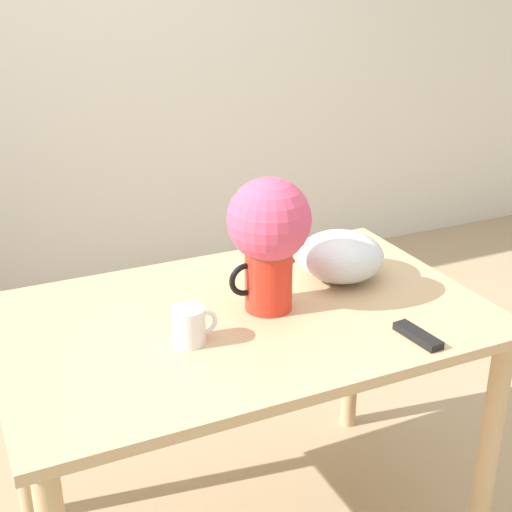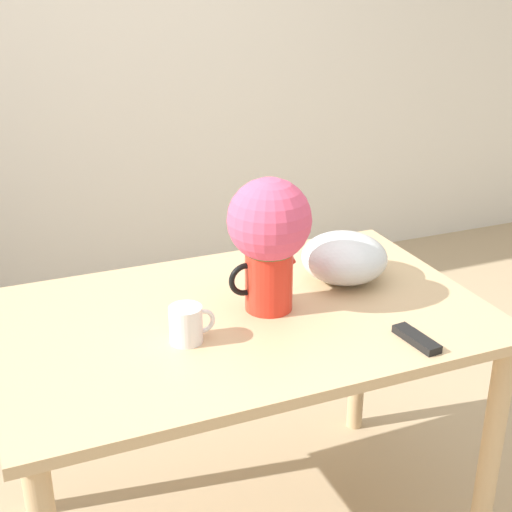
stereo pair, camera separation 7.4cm
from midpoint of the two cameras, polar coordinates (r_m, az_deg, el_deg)
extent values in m
cube|color=silver|center=(3.66, -11.92, 16.37)|extent=(8.00, 0.05, 2.60)
cube|color=tan|center=(1.96, 0.07, -4.98)|extent=(1.32, 0.85, 0.03)
cylinder|color=tan|center=(2.20, 19.14, -15.09)|extent=(0.06, 0.06, 0.76)
cylinder|color=tan|center=(2.36, -17.45, -12.00)|extent=(0.06, 0.06, 0.76)
cylinder|color=tan|center=(2.68, 9.06, -6.68)|extent=(0.06, 0.06, 0.76)
cylinder|color=red|center=(1.94, 2.13, -1.81)|extent=(0.13, 0.13, 0.18)
cone|color=red|center=(1.94, 3.65, 0.16)|extent=(0.05, 0.05, 0.05)
torus|color=black|center=(1.91, 0.25, -1.89)|extent=(0.10, 0.02, 0.10)
sphere|color=#3D7033|center=(1.89, 2.18, 1.77)|extent=(0.17, 0.17, 0.17)
sphere|color=#DB4C70|center=(1.88, 2.20, 2.90)|extent=(0.23, 0.23, 0.23)
cylinder|color=white|center=(1.80, -4.46, -5.49)|extent=(0.08, 0.08, 0.10)
torus|color=white|center=(1.81, -3.12, -5.24)|extent=(0.07, 0.01, 0.07)
ellipsoid|color=silver|center=(2.14, 8.06, -0.13)|extent=(0.26, 0.26, 0.14)
cube|color=black|center=(1.86, 13.83, -6.47)|extent=(0.06, 0.15, 0.02)
camera|label=1|loc=(0.04, -88.89, 0.47)|focal=50.00mm
camera|label=2|loc=(0.04, 91.11, -0.47)|focal=50.00mm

